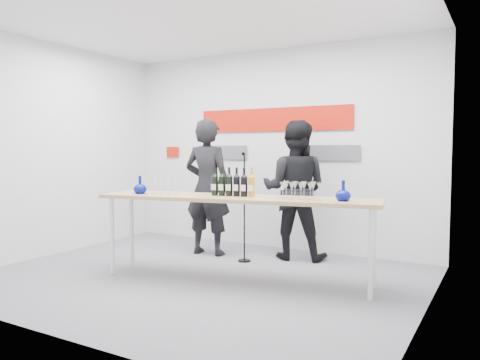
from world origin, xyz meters
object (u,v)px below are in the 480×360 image
object	(u,v)px
tasting_table	(236,203)
mic_stand	(244,228)
presenter_left	(208,187)
presenter_right	(295,190)

from	to	relation	value
tasting_table	mic_stand	size ratio (longest dim) A/B	2.24
presenter_left	mic_stand	distance (m)	0.85
tasting_table	presenter_left	bearing A→B (deg)	126.29
presenter_left	presenter_right	world-z (taller)	presenter_left
presenter_right	mic_stand	world-z (taller)	presenter_right
tasting_table	presenter_left	xyz separation A→B (m)	(-1.03, 0.96, 0.07)
presenter_right	mic_stand	size ratio (longest dim) A/B	1.29
tasting_table	presenter_left	size ratio (longest dim) A/B	1.71
presenter_right	tasting_table	bearing A→B (deg)	71.61
presenter_left	presenter_right	xyz separation A→B (m)	(1.17, 0.39, -0.02)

